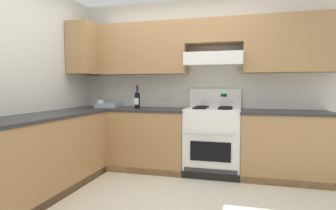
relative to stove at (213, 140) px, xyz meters
The scene contains 9 objects.
ground_plane 1.45m from the stove, 113.57° to the right, with size 7.04×7.04×0.00m, color beige.
wall_back 1.05m from the stove, 116.95° to the left, with size 4.68×0.57×2.55m.
wall_left 2.52m from the stove, 154.45° to the right, with size 0.47×4.00×2.55m.
counter_back_run 0.37m from the stove, behind, with size 3.60×0.65×0.91m.
counter_left_run 2.19m from the stove, 144.88° to the right, with size 0.63×1.91×0.91m.
stove is the anchor object (origin of this frame).
wine_bottle 1.25m from the stove, behind, with size 0.08×0.08×0.35m.
bowl 1.68m from the stove, behind, with size 0.34×0.27×0.07m.
paper_towel_roll 1.85m from the stove, behind, with size 0.11×0.11×0.11m.
Camera 1 is at (0.94, -2.67, 1.22)m, focal length 29.83 mm.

